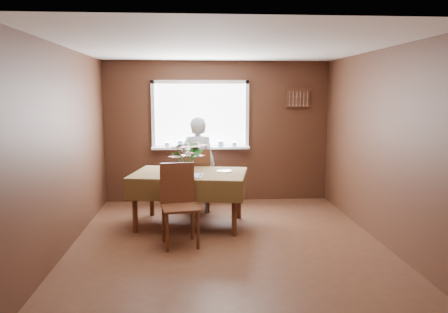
{
  "coord_description": "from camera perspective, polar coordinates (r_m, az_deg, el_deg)",
  "views": [
    {
      "loc": [
        -0.43,
        -5.52,
        1.93
      ],
      "look_at": [
        0.0,
        0.55,
        1.05
      ],
      "focal_mm": 35.0,
      "sensor_mm": 36.0,
      "label": 1
    }
  ],
  "objects": [
    {
      "name": "wall_left",
      "position": [
        5.78,
        -19.8,
        0.99
      ],
      "size": [
        0.0,
        4.5,
        4.5
      ],
      "primitive_type": "plane",
      "rotation": [
        1.57,
        0.0,
        1.57
      ],
      "color": "#58311F",
      "rests_on": "floor"
    },
    {
      "name": "spoon_rack",
      "position": [
        7.96,
        9.7,
        7.54
      ],
      "size": [
        0.44,
        0.05,
        0.33
      ],
      "color": "#532C1B",
      "rests_on": "wall_back"
    },
    {
      "name": "floor",
      "position": [
        5.86,
        0.38,
        -11.0
      ],
      "size": [
        4.5,
        4.5,
        0.0
      ],
      "primitive_type": "plane",
      "color": "#462618",
      "rests_on": "ground"
    },
    {
      "name": "flower_bouquet",
      "position": [
        6.16,
        -4.99,
        0.21
      ],
      "size": [
        0.51,
        0.51,
        0.43
      ],
      "rotation": [
        0.0,
        0.0,
        -0.15
      ],
      "color": "white",
      "rests_on": "dining_table"
    },
    {
      "name": "wall_right",
      "position": [
        6.06,
        19.6,
        1.32
      ],
      "size": [
        0.0,
        4.5,
        4.5
      ],
      "primitive_type": "plane",
      "rotation": [
        1.57,
        0.0,
        -1.57
      ],
      "color": "#58311F",
      "rests_on": "floor"
    },
    {
      "name": "wall_front",
      "position": [
        3.36,
        3.36,
        -3.44
      ],
      "size": [
        4.0,
        0.0,
        4.0
      ],
      "primitive_type": "plane",
      "rotation": [
        -1.57,
        0.0,
        0.0
      ],
      "color": "#58311F",
      "rests_on": "floor"
    },
    {
      "name": "side_plate",
      "position": [
        6.43,
        0.05,
        -1.92
      ],
      "size": [
        0.27,
        0.27,
        0.01
      ],
      "primitive_type": "cylinder",
      "rotation": [
        0.0,
        0.0,
        0.21
      ],
      "color": "white",
      "rests_on": "dining_table"
    },
    {
      "name": "dining_table",
      "position": [
        6.4,
        -4.53,
        -2.93
      ],
      "size": [
        1.8,
        1.38,
        0.8
      ],
      "rotation": [
        0.0,
        0.0,
        -0.18
      ],
      "color": "#532C1B",
      "rests_on": "floor"
    },
    {
      "name": "window_assembly",
      "position": [
        7.73,
        -3.08,
        3.92
      ],
      "size": [
        1.72,
        0.2,
        1.22
      ],
      "color": "white",
      "rests_on": "wall_back"
    },
    {
      "name": "table_knife",
      "position": [
        6.09,
        -3.13,
        -2.48
      ],
      "size": [
        0.06,
        0.19,
        0.0
      ],
      "primitive_type": "cube",
      "rotation": [
        0.0,
        0.0,
        -0.22
      ],
      "color": "silver",
      "rests_on": "dining_table"
    },
    {
      "name": "ceiling",
      "position": [
        5.56,
        0.41,
        14.12
      ],
      "size": [
        4.5,
        4.5,
        0.0
      ],
      "primitive_type": "plane",
      "rotation": [
        3.14,
        0.0,
        0.0
      ],
      "color": "white",
      "rests_on": "wall_back"
    },
    {
      "name": "seated_woman",
      "position": [
        7.11,
        -3.43,
        -1.08
      ],
      "size": [
        0.63,
        0.47,
        1.56
      ],
      "primitive_type": "imported",
      "rotation": [
        0.0,
        0.0,
        2.96
      ],
      "color": "white",
      "rests_on": "floor"
    },
    {
      "name": "wall_back",
      "position": [
        7.81,
        -0.88,
        3.24
      ],
      "size": [
        4.0,
        0.0,
        4.0
      ],
      "primitive_type": "plane",
      "rotation": [
        1.57,
        0.0,
        0.0
      ],
      "color": "#58311F",
      "rests_on": "floor"
    },
    {
      "name": "chair_far",
      "position": [
        7.16,
        -3.64,
        -2.79
      ],
      "size": [
        0.46,
        0.46,
        1.04
      ],
      "rotation": [
        0.0,
        0.0,
        3.16
      ],
      "color": "#532C1B",
      "rests_on": "floor"
    },
    {
      "name": "chair_near",
      "position": [
        5.66,
        -5.91,
        -5.8
      ],
      "size": [
        0.52,
        0.52,
        1.04
      ],
      "rotation": [
        0.0,
        0.0,
        0.18
      ],
      "color": "#532C1B",
      "rests_on": "floor"
    }
  ]
}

